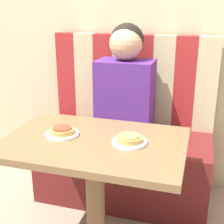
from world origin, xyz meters
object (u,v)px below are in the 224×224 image
(plate_right, at_px, (130,142))
(pizza_right, at_px, (130,138))
(plate_left, at_px, (62,134))
(person, at_px, (125,83))
(pizza_left, at_px, (62,130))

(plate_right, height_order, pizza_right, pizza_right)
(plate_left, height_order, pizza_right, pizza_right)
(person, distance_m, plate_left, 0.65)
(plate_left, xyz_separation_m, pizza_right, (0.36, 0.00, 0.02))
(plate_right, bearing_deg, pizza_left, 180.00)
(person, bearing_deg, pizza_right, -73.82)
(plate_left, relative_size, plate_right, 1.00)
(plate_left, xyz_separation_m, pizza_left, (-0.00, 0.00, 0.02))
(plate_right, xyz_separation_m, pizza_right, (0.00, 0.00, 0.02))
(plate_right, xyz_separation_m, pizza_left, (-0.36, 0.00, 0.02))
(pizza_left, relative_size, pizza_right, 1.00)
(pizza_right, bearing_deg, plate_left, 180.00)
(plate_right, relative_size, pizza_left, 1.36)
(plate_right, relative_size, pizza_right, 1.36)
(plate_left, distance_m, pizza_left, 0.02)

